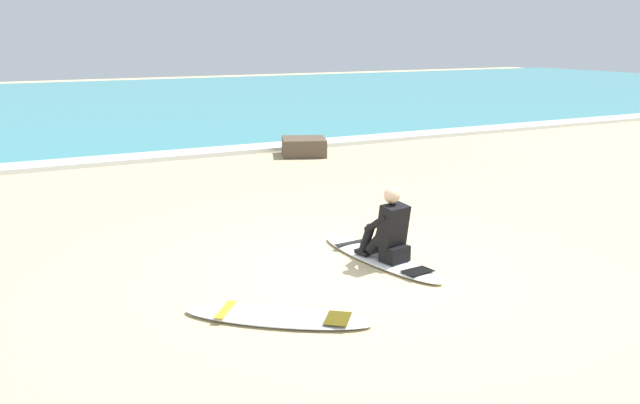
{
  "coord_description": "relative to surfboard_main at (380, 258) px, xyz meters",
  "views": [
    {
      "loc": [
        -4.18,
        -6.96,
        2.86
      ],
      "look_at": [
        0.24,
        1.4,
        0.55
      ],
      "focal_mm": 38.67,
      "sensor_mm": 36.0,
      "label": 1
    }
  ],
  "objects": [
    {
      "name": "ground_plane",
      "position": [
        -0.48,
        -0.19,
        -0.04
      ],
      "size": [
        80.0,
        80.0,
        0.0
      ],
      "primitive_type": "plane",
      "color": "#CCB584"
    },
    {
      "name": "sea",
      "position": [
        -0.48,
        22.47,
        0.01
      ],
      "size": [
        80.0,
        28.0,
        0.1
      ],
      "primitive_type": "cube",
      "color": "teal",
      "rests_on": "ground"
    },
    {
      "name": "breaking_foam",
      "position": [
        -0.48,
        8.77,
        0.02
      ],
      "size": [
        80.0,
        0.9,
        0.11
      ],
      "primitive_type": "cube",
      "color": "white",
      "rests_on": "ground"
    },
    {
      "name": "surfboard_main",
      "position": [
        0.0,
        0.0,
        0.0
      ],
      "size": [
        0.75,
        2.36,
        0.08
      ],
      "color": "white",
      "rests_on": "ground"
    },
    {
      "name": "surfer_seated",
      "position": [
        0.01,
        -0.18,
        0.4
      ],
      "size": [
        0.47,
        0.75,
        0.95
      ],
      "color": "black",
      "rests_on": "surfboard_main"
    },
    {
      "name": "surfboard_spare_near",
      "position": [
        -1.97,
        -1.13,
        0.0
      ],
      "size": [
        1.86,
        1.65,
        0.08
      ],
      "color": "silver",
      "rests_on": "ground"
    },
    {
      "name": "shoreline_rock",
      "position": [
        2.7,
        7.59,
        0.17
      ],
      "size": [
        1.35,
        1.36,
        0.42
      ],
      "primitive_type": "cube",
      "rotation": [
        0.0,
        0.0,
        2.75
      ],
      "color": "brown",
      "rests_on": "ground"
    }
  ]
}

